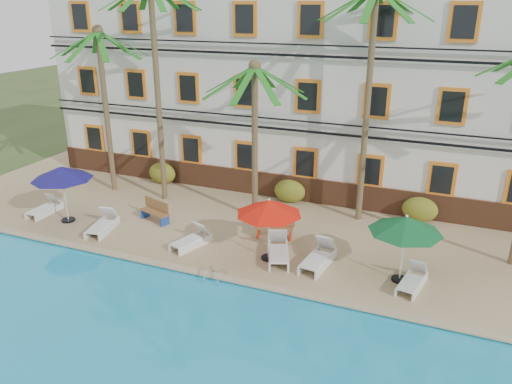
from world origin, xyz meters
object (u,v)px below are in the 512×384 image
at_px(umbrella_green, 406,225).
at_px(lounger_d, 278,251).
at_px(bench_right, 275,226).
at_px(lounger_c, 192,240).
at_px(palm_b, 156,66).
at_px(lounger_e, 319,257).
at_px(lounger_a, 45,208).
at_px(palm_d, 369,78).
at_px(palm_c, 255,118).
at_px(lounger_b, 103,224).
at_px(umbrella_blue, 62,173).
at_px(umbrella_red, 269,208).
at_px(bench_left, 156,211).
at_px(pool_ladder, 215,278).
at_px(palm_a, 104,88).
at_px(lounger_f, 412,280).

bearing_deg(umbrella_green, lounger_d, -179.16).
bearing_deg(bench_right, lounger_c, -144.51).
relative_size(palm_b, lounger_e, 4.76).
bearing_deg(lounger_a, palm_d, 19.68).
height_order(palm_c, lounger_e, palm_c).
bearing_deg(lounger_b, bench_right, 17.33).
xyz_separation_m(palm_b, umbrella_green, (11.49, -3.55, -4.18)).
xyz_separation_m(umbrella_blue, umbrella_red, (9.28, 0.07, -0.13)).
relative_size(umbrella_red, bench_left, 1.54).
xyz_separation_m(umbrella_red, lounger_c, (-3.14, -0.14, -1.79)).
height_order(umbrella_red, pool_ladder, umbrella_red).
relative_size(palm_c, lounger_e, 3.23).
bearing_deg(palm_b, palm_c, -4.76).
height_order(palm_a, umbrella_green, palm_a).
distance_m(palm_d, umbrella_red, 6.76).
distance_m(umbrella_red, lounger_d, 1.79).
height_order(umbrella_blue, umbrella_green, umbrella_blue).
height_order(palm_b, lounger_e, palm_b).
relative_size(lounger_e, bench_right, 1.34).
distance_m(umbrella_blue, lounger_e, 11.28).
height_order(palm_c, lounger_c, palm_c).
height_order(palm_c, umbrella_red, palm_c).
xyz_separation_m(palm_b, lounger_b, (-0.44, -4.12, -5.98)).
xyz_separation_m(lounger_e, bench_right, (-2.26, 1.56, 0.16)).
relative_size(palm_c, bench_right, 4.34).
height_order(lounger_a, lounger_e, lounger_e).
height_order(palm_a, umbrella_blue, palm_a).
bearing_deg(palm_b, bench_right, -17.36).
bearing_deg(umbrella_blue, umbrella_red, 0.44).
bearing_deg(lounger_c, pool_ladder, -43.73).
relative_size(palm_c, palm_d, 0.70).
relative_size(umbrella_blue, bench_right, 1.64).
bearing_deg(palm_d, umbrella_blue, -156.97).
distance_m(lounger_a, pool_ladder, 9.82).
bearing_deg(bench_right, palm_a, 167.41).
relative_size(lounger_d, bench_right, 1.38).
bearing_deg(lounger_e, palm_c, 140.07).
bearing_deg(umbrella_blue, palm_b, 57.15).
height_order(umbrella_green, lounger_d, umbrella_green).
distance_m(palm_b, pool_ladder, 10.19).
bearing_deg(bench_left, palm_b, 113.73).
bearing_deg(lounger_f, umbrella_blue, -179.90).
height_order(palm_a, palm_b, palm_b).
height_order(palm_c, lounger_f, palm_c).
bearing_deg(palm_d, umbrella_green, -63.38).
height_order(umbrella_green, bench_right, umbrella_green).
xyz_separation_m(palm_b, lounger_a, (-4.00, -3.61, -6.00)).
bearing_deg(lounger_c, palm_a, 148.81).
bearing_deg(umbrella_red, lounger_c, -177.38).
distance_m(palm_c, lounger_d, 5.69).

